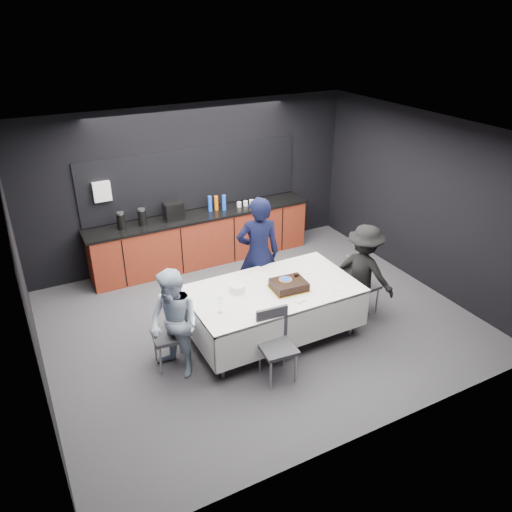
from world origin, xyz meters
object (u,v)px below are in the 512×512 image
at_px(cake_assembly, 289,285).
at_px(person_right, 363,272).
at_px(plate_stack, 237,288).
at_px(chair_right, 359,281).
at_px(chair_left, 175,328).
at_px(party_table, 273,297).
at_px(person_left, 174,324).
at_px(champagne_flute, 220,302).
at_px(chair_near, 275,339).
at_px(person_center, 258,254).

xyz_separation_m(cake_assembly, person_right, (1.25, -0.04, -0.10)).
height_order(plate_stack, chair_right, chair_right).
bearing_deg(cake_assembly, chair_left, 173.68).
distance_m(party_table, person_left, 1.47).
bearing_deg(plate_stack, chair_left, -174.40).
xyz_separation_m(plate_stack, champagne_flute, (-0.42, -0.37, 0.11)).
height_order(chair_near, person_center, person_center).
distance_m(chair_right, chair_near, 1.94).
bearing_deg(chair_right, person_center, 145.29).
bearing_deg(chair_left, person_left, -106.74).
height_order(party_table, person_left, person_left).
distance_m(party_table, cake_assembly, 0.30).
relative_size(champagne_flute, chair_right, 0.24).
xyz_separation_m(party_table, person_right, (1.44, -0.15, 0.10)).
relative_size(champagne_flute, person_center, 0.12).
relative_size(chair_right, person_center, 0.51).
relative_size(plate_stack, champagne_flute, 0.97).
bearing_deg(chair_near, party_table, 63.01).
xyz_separation_m(chair_left, person_right, (2.84, -0.22, 0.20)).
bearing_deg(plate_stack, person_center, 44.33).
bearing_deg(person_left, person_center, 93.83).
bearing_deg(person_right, party_table, 58.92).
xyz_separation_m(cake_assembly, person_left, (-1.65, -0.01, -0.11)).
height_order(cake_assembly, champagne_flute, champagne_flute).
bearing_deg(person_center, chair_left, 40.48).
bearing_deg(chair_left, person_right, -4.36).
xyz_separation_m(party_table, person_left, (-1.46, -0.12, 0.09)).
bearing_deg(plate_stack, person_right, -9.23).
xyz_separation_m(chair_near, person_right, (1.81, 0.58, 0.20)).
height_order(party_table, plate_stack, plate_stack).
distance_m(person_center, person_right, 1.57).
relative_size(cake_assembly, chair_right, 0.56).
xyz_separation_m(champagne_flute, chair_near, (0.51, -0.52, -0.40)).
height_order(plate_stack, chair_near, chair_near).
distance_m(cake_assembly, chair_left, 1.63).
xyz_separation_m(chair_near, person_center, (0.57, 1.54, 0.37)).
xyz_separation_m(party_table, champagne_flute, (-0.89, -0.22, 0.30)).
bearing_deg(champagne_flute, plate_stack, 41.61).
relative_size(champagne_flute, chair_near, 0.24).
distance_m(champagne_flute, chair_near, 0.83).
bearing_deg(person_center, chair_right, 161.02).
xyz_separation_m(chair_near, person_left, (-1.09, 0.61, 0.19)).
bearing_deg(person_right, plate_stack, 55.82).
height_order(plate_stack, champagne_flute, champagne_flute).
height_order(cake_assembly, chair_left, cake_assembly).
height_order(plate_stack, person_center, person_center).
xyz_separation_m(chair_right, person_center, (-1.26, 0.87, 0.37)).
distance_m(plate_stack, chair_left, 0.99).
relative_size(chair_left, chair_right, 1.00).
bearing_deg(person_center, champagne_flute, 59.03).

